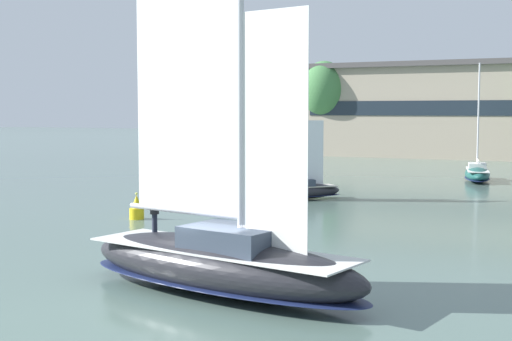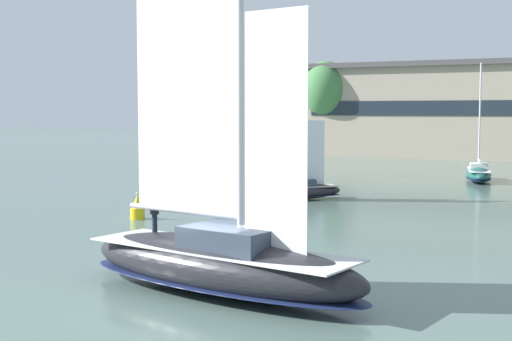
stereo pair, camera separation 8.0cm
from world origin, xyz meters
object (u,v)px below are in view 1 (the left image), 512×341
sailboat_main (220,258)px  channel_buoy (137,209)px  tree_shore_center (324,90)px  sailboat_moored_mid_channel (477,173)px  sailboat_moored_near_marina (296,188)px

sailboat_main → channel_buoy: bearing=133.6°
tree_shore_center → sailboat_moored_mid_channel: size_ratio=1.25×
sailboat_main → sailboat_moored_near_marina: 26.76m
sailboat_moored_near_marina → channel_buoy: bearing=-111.7°
sailboat_main → channel_buoy: size_ratio=10.16×
tree_shore_center → sailboat_moored_mid_channel: (25.06, -29.00, -8.67)m
sailboat_moored_near_marina → sailboat_moored_mid_channel: (9.94, 19.59, -0.07)m
channel_buoy → tree_shore_center: bearing=99.4°
tree_shore_center → sailboat_moored_near_marina: 51.61m
sailboat_main → sailboat_moored_near_marina: size_ratio=1.69×
tree_shore_center → sailboat_main: (22.57, -74.30, -8.15)m
sailboat_moored_mid_channel → channel_buoy: bearing=-114.9°
channel_buoy → sailboat_moored_mid_channel: bearing=65.1°
tree_shore_center → sailboat_moored_mid_channel: bearing=-49.2°
sailboat_moored_near_marina → channel_buoy: sailboat_moored_near_marina is taller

